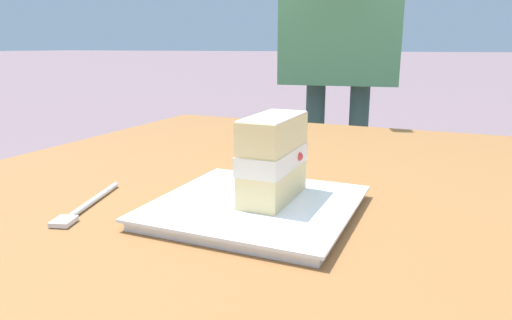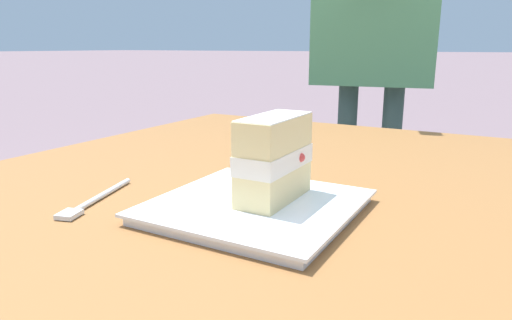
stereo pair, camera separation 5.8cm
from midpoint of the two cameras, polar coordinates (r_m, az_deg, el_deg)
name	(u,v)px [view 2 (the right image)]	position (r m, az deg, el deg)	size (l,w,h in m)	color
patio_table	(168,281)	(0.60, -8.06, -14.70)	(1.64, 0.98, 0.68)	brown
dessert_plate	(256,207)	(0.60, 2.79, -5.87)	(0.25, 0.25, 0.02)	white
cake_slice	(274,158)	(0.59, 5.05, 0.16)	(0.13, 0.07, 0.11)	#EAD18C
dessert_fork	(94,200)	(0.67, -17.16, -4.82)	(0.17, 0.06, 0.01)	silver
diner_person	(376,12)	(1.69, 15.67, 17.27)	(0.55, 0.43, 1.51)	#334B43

